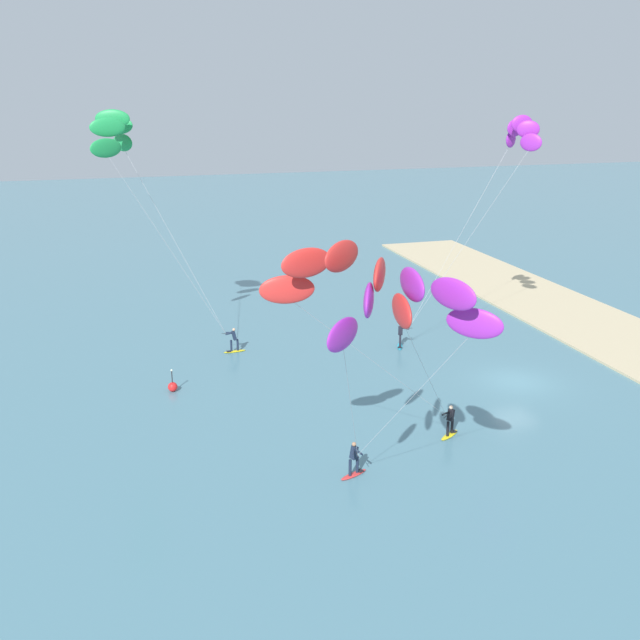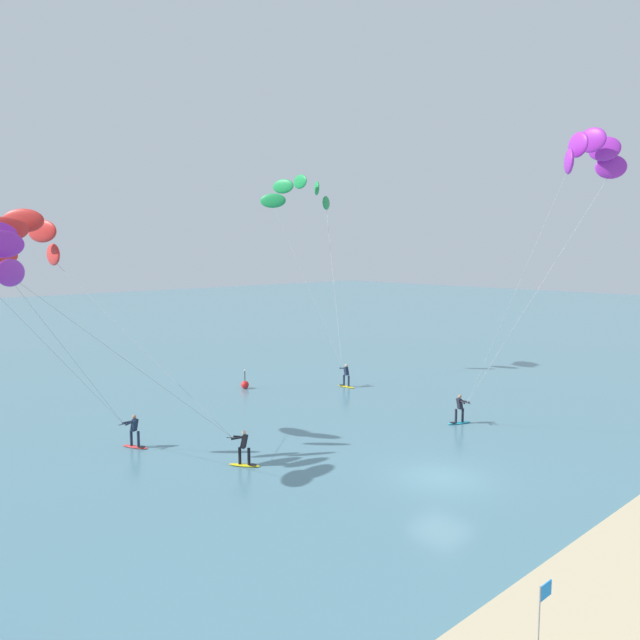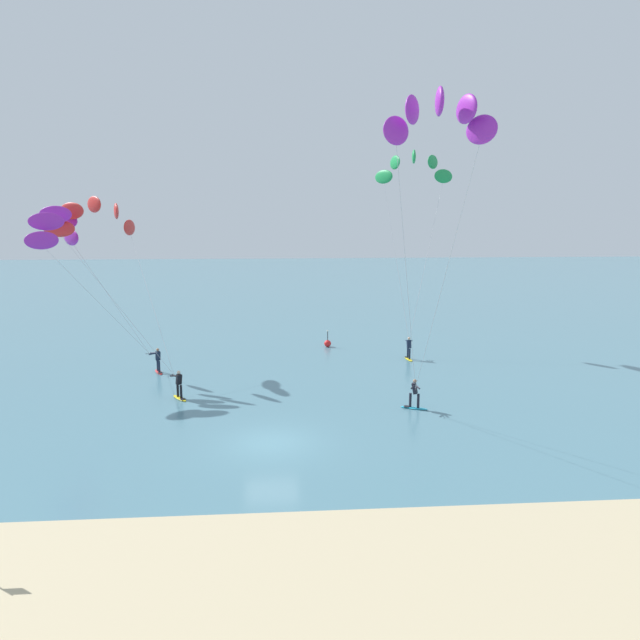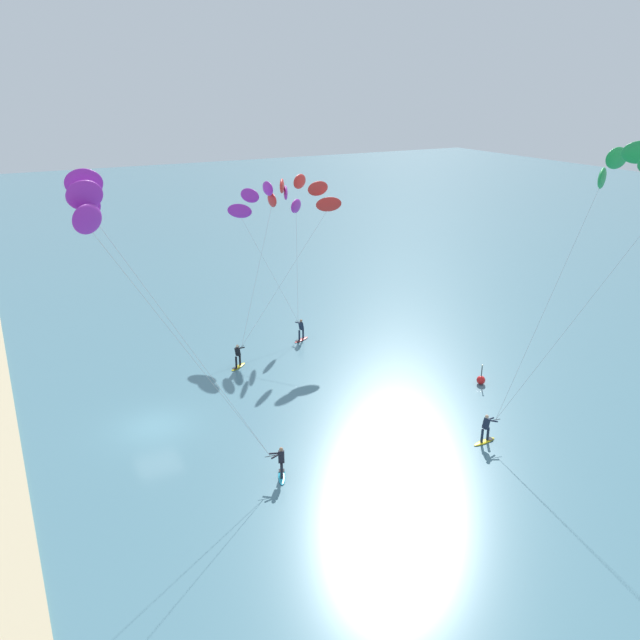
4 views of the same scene
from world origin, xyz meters
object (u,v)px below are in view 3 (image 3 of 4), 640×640
kitesurfer_downwind (413,173)px  marker_buoy (328,343)px  kitesurfer_far_out (60,232)px  kitesurfer_nearshore (97,222)px  kitesurfer_mid_water (437,136)px

kitesurfer_downwind → marker_buoy: kitesurfer_downwind is taller
kitesurfer_far_out → kitesurfer_downwind: kitesurfer_downwind is taller
kitesurfer_downwind → kitesurfer_nearshore: bearing=-163.1°
kitesurfer_nearshore → kitesurfer_mid_water: 25.53m
kitesurfer_mid_water → kitesurfer_far_out: bearing=141.8°
kitesurfer_mid_water → kitesurfer_far_out: size_ratio=1.38×
kitesurfer_nearshore → kitesurfer_mid_water: bearing=-43.7°
kitesurfer_nearshore → kitesurfer_downwind: bearing=16.9°
kitesurfer_far_out → kitesurfer_downwind: 26.81m
kitesurfer_mid_water → marker_buoy: bearing=95.7°
marker_buoy → kitesurfer_far_out: bearing=-159.3°
kitesurfer_nearshore → marker_buoy: (16.01, 5.23, -9.77)m
kitesurfer_nearshore → kitesurfer_downwind: (23.08, 6.99, 3.80)m
kitesurfer_downwind → marker_buoy: size_ratio=11.37×
kitesurfer_nearshore → marker_buoy: size_ratio=8.52×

